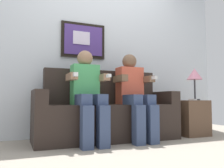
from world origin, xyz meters
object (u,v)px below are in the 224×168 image
(spare_remote_on_table, at_px, (193,100))
(table_lamp, at_px, (195,75))
(person_on_left, at_px, (88,91))
(couch, at_px, (107,115))
(side_table_right, at_px, (191,118))
(person_on_right, at_px, (134,92))

(spare_remote_on_table, bearing_deg, table_lamp, 30.29)
(person_on_left, distance_m, spare_remote_on_table, 1.52)
(spare_remote_on_table, bearing_deg, couch, 170.34)
(table_lamp, bearing_deg, person_on_left, -179.53)
(person_on_left, distance_m, side_table_right, 1.60)
(couch, xyz_separation_m, spare_remote_on_table, (1.21, -0.21, 0.20))
(couch, xyz_separation_m, person_on_right, (0.31, -0.17, 0.29))
(person_on_left, relative_size, person_on_right, 1.00)
(person_on_right, xyz_separation_m, table_lamp, (0.99, 0.01, 0.25))
(spare_remote_on_table, bearing_deg, side_table_right, 66.61)
(person_on_right, height_order, side_table_right, person_on_right)
(couch, bearing_deg, side_table_right, -4.81)
(side_table_right, distance_m, table_lamp, 0.61)
(table_lamp, xyz_separation_m, spare_remote_on_table, (-0.09, -0.05, -0.35))
(couch, xyz_separation_m, table_lamp, (1.30, -0.15, 0.55))
(couch, relative_size, person_on_right, 1.63)
(side_table_right, bearing_deg, table_lamp, -46.68)
(couch, bearing_deg, spare_remote_on_table, -9.66)
(person_on_left, relative_size, spare_remote_on_table, 8.54)
(person_on_right, xyz_separation_m, spare_remote_on_table, (0.91, -0.04, -0.10))
(couch, relative_size, side_table_right, 3.62)
(table_lamp, distance_m, spare_remote_on_table, 0.36)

